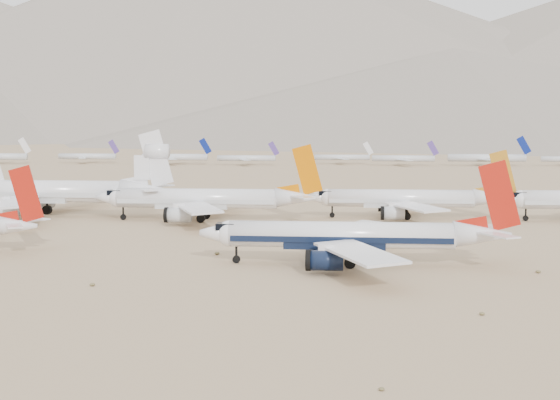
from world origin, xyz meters
name	(u,v)px	position (x,y,z in m)	size (l,w,h in m)	color
ground	(387,272)	(0.00, 0.00, 0.00)	(7000.00, 7000.00, 0.00)	#937655
main_airliner	(354,236)	(-5.23, 6.13, 4.99)	(51.39, 50.20, 18.14)	white
row2_gold_tail	(409,199)	(8.91, 74.00, 4.95)	(49.69, 48.60, 17.69)	white
row2_orange_tail	(206,199)	(-41.75, 64.26, 5.39)	(53.81, 52.64, 19.19)	white
row2_white_trijet	(47,191)	(-84.97, 70.17, 6.58)	(64.16, 62.71, 22.74)	white
distant_storage_row	(299,158)	(-36.57, 333.32, 4.35)	(468.57, 55.97, 15.12)	silver
mountain_range	(386,49)	(70.18, 1648.01, 190.32)	(7354.00, 3024.00, 470.00)	slate
desert_scrub	(310,307)	(-11.08, -26.49, 0.28)	(247.37, 121.67, 0.63)	brown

